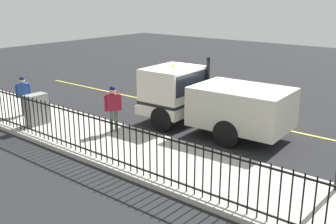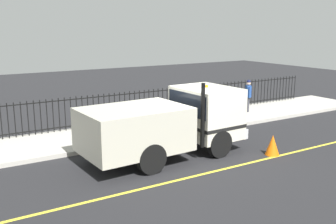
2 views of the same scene
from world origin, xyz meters
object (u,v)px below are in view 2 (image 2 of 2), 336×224
worker_standing (185,103)px  work_truck (173,120)px  pedestrian_distant (248,92)px  utility_cabinet (219,102)px  traffic_cone (273,145)px

worker_standing → work_truck: bearing=-9.1°
pedestrian_distant → utility_cabinet: pedestrian_distant is taller
work_truck → pedestrian_distant: bearing=114.7°
work_truck → traffic_cone: bearing=56.7°
work_truck → worker_standing: size_ratio=3.40×
pedestrian_distant → traffic_cone: 6.50m
worker_standing → pedestrian_distant: bearing=133.2°
pedestrian_distant → worker_standing: bearing=-49.9°
utility_cabinet → traffic_cone: (-5.69, 2.18, -0.40)m
work_truck → pedestrian_distant: work_truck is taller
worker_standing → utility_cabinet: (1.30, -2.93, -0.45)m
work_truck → worker_standing: 3.46m
worker_standing → utility_cabinet: bearing=145.9°
worker_standing → traffic_cone: worker_standing is taller
work_truck → pedestrian_distant: 7.58m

